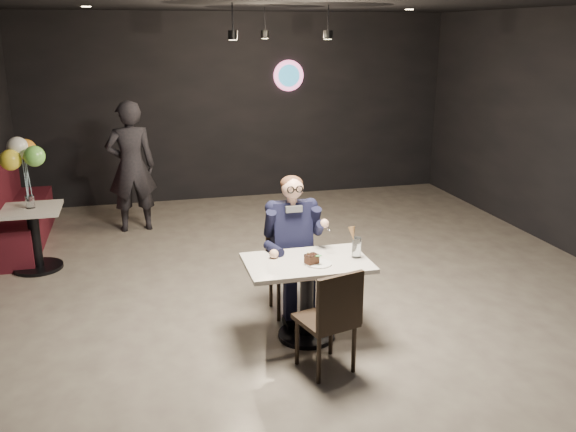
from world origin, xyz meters
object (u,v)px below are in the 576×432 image
object	(u,v)px
chair_near	(326,318)
booth_bench	(19,204)
side_table	(35,236)
chair_far	(291,269)
passerby	(131,167)
main_table	(307,299)
sundae_glass	(357,247)
seated_man	(291,244)
balloon_vase	(30,202)

from	to	relation	value
chair_near	booth_bench	xyz separation A→B (m)	(-2.92, 3.97, 0.09)
side_table	chair_far	bearing A→B (deg)	-35.36
passerby	side_table	bearing A→B (deg)	42.13
main_table	booth_bench	world-z (taller)	booth_bench
booth_bench	chair_far	bearing A→B (deg)	-44.40
chair_far	sundae_glass	bearing A→B (deg)	-51.50
sundae_glass	seated_man	bearing A→B (deg)	128.50
sundae_glass	booth_bench	distance (m)	4.82
sundae_glass	balloon_vase	bearing A→B (deg)	141.66
chair_near	seated_man	size ratio (longest dim) A/B	0.64
seated_man	booth_bench	bearing A→B (deg)	135.60
booth_bench	balloon_vase	size ratio (longest dim) A/B	14.91
main_table	chair_far	bearing A→B (deg)	90.00
chair_far	sundae_glass	size ratio (longest dim) A/B	4.95
booth_bench	balloon_vase	world-z (taller)	booth_bench
booth_bench	side_table	bearing A→B (deg)	-73.30
seated_man	passerby	distance (m)	3.44
main_table	booth_bench	size ratio (longest dim) A/B	0.50
booth_bench	chair_near	bearing A→B (deg)	-53.65
passerby	seated_man	bearing A→B (deg)	110.05
chair_far	side_table	xyz separation A→B (m)	(-2.62, 1.86, -0.05)
chair_far	sundae_glass	world-z (taller)	sundae_glass
chair_far	seated_man	xyz separation A→B (m)	(0.00, -0.00, 0.26)
sundae_glass	main_table	bearing A→B (deg)	177.17
booth_bench	side_table	world-z (taller)	booth_bench
chair_far	booth_bench	size ratio (longest dim) A/B	0.42
main_table	balloon_vase	distance (m)	3.59
chair_near	passerby	size ratio (longest dim) A/B	0.51
seated_man	booth_bench	world-z (taller)	seated_man
sundae_glass	passerby	world-z (taller)	passerby
side_table	passerby	world-z (taller)	passerby
seated_man	booth_bench	size ratio (longest dim) A/B	0.65
main_table	seated_man	distance (m)	0.65
chair_near	side_table	size ratio (longest dim) A/B	1.13
sundae_glass	booth_bench	bearing A→B (deg)	134.52
seated_man	main_table	bearing A→B (deg)	-90.00
booth_bench	balloon_vase	distance (m)	1.08
main_table	booth_bench	xyz separation A→B (m)	(-2.92, 3.41, 0.17)
chair_near	sundae_glass	size ratio (longest dim) A/B	4.95
chair_near	seated_man	bearing A→B (deg)	74.68
balloon_vase	passerby	bearing A→B (deg)	47.42
seated_man	sundae_glass	world-z (taller)	seated_man
main_table	side_table	xyz separation A→B (m)	(-2.62, 2.41, 0.03)
booth_bench	sundae_glass	bearing A→B (deg)	-45.48
chair_far	main_table	bearing A→B (deg)	-90.00
seated_man	sundae_glass	bearing A→B (deg)	-51.50
chair_far	chair_near	distance (m)	1.11
balloon_vase	seated_man	bearing A→B (deg)	-35.36
side_table	passerby	size ratio (longest dim) A/B	0.45
sundae_glass	booth_bench	world-z (taller)	booth_bench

